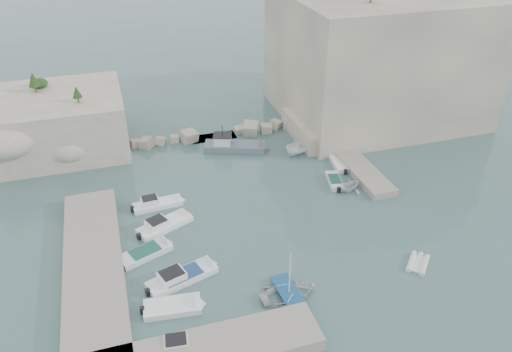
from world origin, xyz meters
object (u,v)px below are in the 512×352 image
object	(u,v)px
motorboat_d	(183,279)
tender_east_d	(301,153)
motorboat_a	(158,206)
rowboat	(289,296)
tender_east_b	(334,183)
work_boat	(235,150)
motorboat_e	(173,309)
tender_east_a	(349,190)
motorboat_c	(146,255)
motorboat_b	(165,227)
motorboat_f	(188,349)
tender_east_c	(339,163)
inflatable_dinghy	(417,265)

from	to	relation	value
motorboat_d	tender_east_d	world-z (taller)	tender_east_d
motorboat_a	rowboat	distance (m)	18.56
tender_east_b	tender_east_d	world-z (taller)	tender_east_d
work_boat	motorboat_e	bearing A→B (deg)	-96.26
motorboat_d	work_boat	bearing A→B (deg)	46.07
motorboat_d	tender_east_a	xyz separation A→B (m)	(20.26, 8.68, 0.00)
motorboat_a	tender_east_b	bearing A→B (deg)	-8.23
motorboat_c	motorboat_d	distance (m)	5.00
motorboat_b	motorboat_f	world-z (taller)	same
motorboat_a	motorboat_d	world-z (taller)	same
motorboat_a	tender_east_d	xyz separation A→B (m)	(18.86, 6.62, 0.00)
motorboat_e	rowboat	size ratio (longest dim) A/B	1.03
motorboat_b	motorboat_c	xyz separation A→B (m)	(-2.34, -3.74, 0.00)
tender_east_a	tender_east_d	bearing A→B (deg)	-12.31
tender_east_c	tender_east_a	bearing A→B (deg)	174.41
rowboat	tender_east_d	xyz separation A→B (m)	(10.24, 23.06, 0.00)
motorboat_e	tender_east_c	distance (m)	29.13
motorboat_a	rowboat	xyz separation A→B (m)	(8.62, -16.44, 0.00)
motorboat_d	motorboat_b	bearing A→B (deg)	74.53
motorboat_b	motorboat_f	xyz separation A→B (m)	(-0.61, -15.45, 0.00)
tender_east_a	tender_east_b	distance (m)	2.08
tender_east_b	tender_east_c	size ratio (longest dim) A/B	0.73
motorboat_d	tender_east_c	size ratio (longest dim) A/B	1.20
motorboat_a	motorboat_e	world-z (taller)	motorboat_a
motorboat_a	motorboat_f	world-z (taller)	same
rowboat	inflatable_dinghy	distance (m)	12.44
motorboat_a	motorboat_b	size ratio (longest dim) A/B	0.92
tender_east_c	motorboat_c	bearing A→B (deg)	121.41
motorboat_b	work_boat	bearing A→B (deg)	27.23
tender_east_b	tender_east_d	size ratio (longest dim) A/B	0.87
motorboat_a	motorboat_c	size ratio (longest dim) A/B	1.05
tender_east_a	motorboat_e	bearing A→B (deg)	95.33
motorboat_b	tender_east_a	bearing A→B (deg)	-22.24
motorboat_c	work_boat	xyz separation A→B (m)	(13.25, 17.44, 0.00)
tender_east_a	work_boat	xyz separation A→B (m)	(-9.69, 12.98, 0.00)
motorboat_a	tender_east_d	world-z (taller)	tender_east_d
motorboat_f	tender_east_d	distance (m)	32.30
motorboat_f	tender_east_d	world-z (taller)	tender_east_d
motorboat_e	tender_east_a	world-z (taller)	tender_east_a
motorboat_b	rowboat	bearing A→B (deg)	-80.43
tender_east_b	work_boat	size ratio (longest dim) A/B	0.49
motorboat_b	motorboat_e	xyz separation A→B (m)	(-1.02, -11.15, 0.00)
motorboat_d	motorboat_f	distance (m)	7.55
motorboat_c	motorboat_d	world-z (taller)	motorboat_d
inflatable_dinghy	tender_east_d	distance (m)	22.91
motorboat_b	rowboat	xyz separation A→B (m)	(8.44, -12.60, 0.00)
work_boat	inflatable_dinghy	bearing A→B (deg)	-49.69
tender_east_b	tender_east_c	bearing A→B (deg)	-19.02
motorboat_a	motorboat_f	size ratio (longest dim) A/B	1.01
motorboat_a	tender_east_b	xyz separation A→B (m)	(19.82, -1.28, 0.00)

